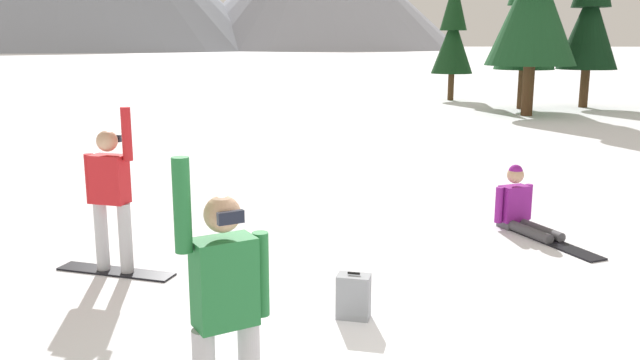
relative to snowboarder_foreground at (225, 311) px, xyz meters
The scene contains 7 objects.
snowboarder_foreground is the anchor object (origin of this frame).
snowboarder_midground 3.75m from the snowboarder_foreground, 122.38° to the left, with size 1.47×0.60×1.95m.
snowboarder_background 6.19m from the snowboarder_foreground, 59.25° to the left, with size 1.15×1.76×0.93m.
backpack_grey 2.34m from the snowboarder_foreground, 68.75° to the left, with size 0.35×0.30×0.47m.
pine_tree_twin 26.19m from the snowboarder_foreground, 67.60° to the left, with size 2.40×2.40×7.09m.
pine_tree_slender 24.51m from the snowboarder_foreground, 72.77° to the left, with size 2.39×2.39×7.18m.
pine_tree_leaning 27.66m from the snowboarder_foreground, 79.89° to the left, with size 1.90×1.90×5.59m.
Camera 1 is at (-0.68, -4.80, 2.66)m, focal length 36.85 mm.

